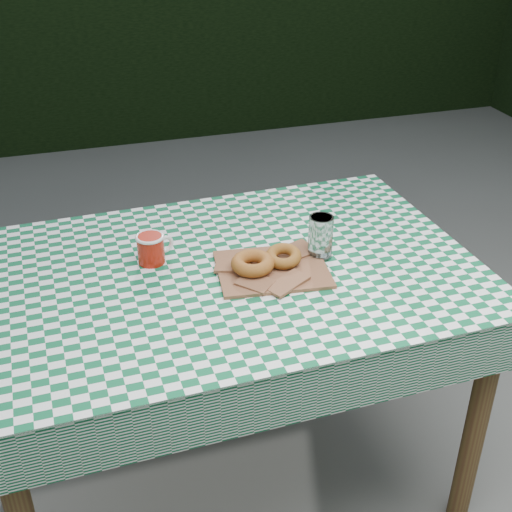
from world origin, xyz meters
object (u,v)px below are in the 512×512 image
(table, at_px, (231,380))
(coffee_mug, at_px, (151,249))
(paper_bag, at_px, (272,268))
(drinking_glass, at_px, (320,237))

(table, relative_size, coffee_mug, 9.06)
(paper_bag, height_order, coffee_mug, coffee_mug)
(drinking_glass, bearing_deg, paper_bag, -166.49)
(table, bearing_deg, coffee_mug, 151.16)
(paper_bag, xyz_separation_m, drinking_glass, (0.15, 0.04, 0.05))
(table, relative_size, drinking_glass, 10.82)
(coffee_mug, height_order, drinking_glass, drinking_glass)
(table, height_order, paper_bag, paper_bag)
(coffee_mug, distance_m, drinking_glass, 0.45)
(paper_bag, bearing_deg, drinking_glass, 13.51)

